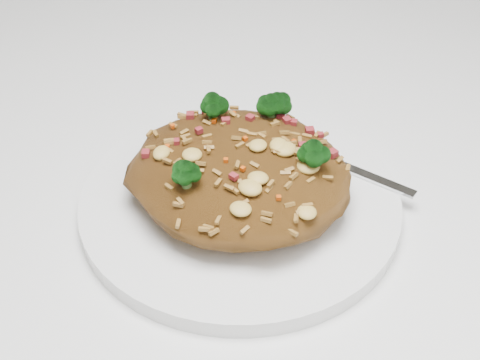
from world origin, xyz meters
name	(u,v)px	position (x,y,z in m)	size (l,w,h in m)	color
dining_table	(193,217)	(0.00, 0.00, 0.66)	(1.20, 0.80, 0.75)	white
plate	(240,201)	(0.07, -0.06, 0.76)	(0.25, 0.25, 0.01)	white
fried_rice	(240,165)	(0.07, -0.06, 0.79)	(0.17, 0.15, 0.06)	brown
fork	(331,161)	(0.13, 0.00, 0.77)	(0.16, 0.06, 0.00)	silver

